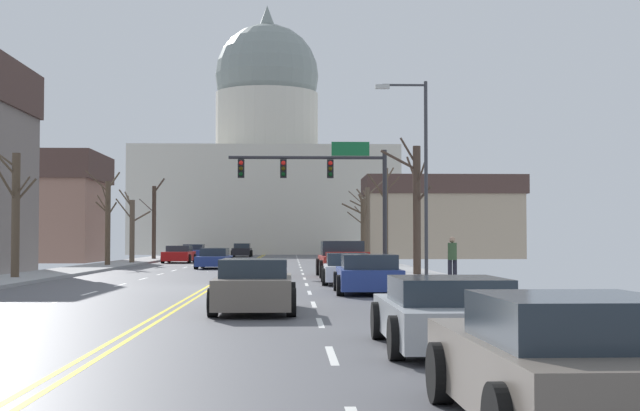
{
  "coord_description": "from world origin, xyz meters",
  "views": [
    {
      "loc": [
        2.89,
        -32.31,
        1.72
      ],
      "look_at": [
        4.98,
        31.54,
        4.1
      ],
      "focal_mm": 50.69,
      "sensor_mm": 36.0,
      "label": 1
    }
  ],
  "objects_px": {
    "signal_gantry": "(327,178)",
    "sedan_oncoming_01": "(179,255)",
    "sedan_near_05": "(564,366)",
    "sedan_oncoming_00": "(214,259)",
    "street_lamp_right": "(419,162)",
    "sedan_oncoming_03": "(242,251)",
    "sedan_near_02": "(368,275)",
    "sedan_near_03": "(255,287)",
    "sedan_near_01": "(347,269)",
    "sedan_oncoming_02": "(193,253)",
    "pedestrian_00": "(452,257)",
    "sedan_near_04": "(447,314)",
    "pickup_truck_near_00": "(343,261)"
  },
  "relations": [
    {
      "from": "sedan_oncoming_01",
      "to": "sedan_oncoming_03",
      "type": "height_order",
      "value": "sedan_oncoming_03"
    },
    {
      "from": "sedan_near_03",
      "to": "sedan_near_04",
      "type": "height_order",
      "value": "sedan_near_03"
    },
    {
      "from": "sedan_near_04",
      "to": "pedestrian_00",
      "type": "distance_m",
      "value": 19.94
    },
    {
      "from": "pickup_truck_near_00",
      "to": "signal_gantry",
      "type": "bearing_deg",
      "value": 99.93
    },
    {
      "from": "sedan_near_04",
      "to": "sedan_oncoming_02",
      "type": "relative_size",
      "value": 0.96
    },
    {
      "from": "sedan_oncoming_01",
      "to": "sedan_oncoming_02",
      "type": "distance_m",
      "value": 8.9
    },
    {
      "from": "pickup_truck_near_00",
      "to": "sedan_oncoming_03",
      "type": "distance_m",
      "value": 47.37
    },
    {
      "from": "street_lamp_right",
      "to": "pedestrian_00",
      "type": "bearing_deg",
      "value": -53.85
    },
    {
      "from": "sedan_near_01",
      "to": "sedan_oncoming_01",
      "type": "distance_m",
      "value": 32.96
    },
    {
      "from": "sedan_near_05",
      "to": "pedestrian_00",
      "type": "bearing_deg",
      "value": 81.97
    },
    {
      "from": "signal_gantry",
      "to": "sedan_near_02",
      "type": "height_order",
      "value": "signal_gantry"
    },
    {
      "from": "sedan_oncoming_00",
      "to": "sedan_near_04",
      "type": "bearing_deg",
      "value": -79.96
    },
    {
      "from": "sedan_oncoming_00",
      "to": "sedan_oncoming_03",
      "type": "distance_m",
      "value": 35.1
    },
    {
      "from": "sedan_near_01",
      "to": "sedan_oncoming_00",
      "type": "relative_size",
      "value": 1.01
    },
    {
      "from": "signal_gantry",
      "to": "sedan_oncoming_01",
      "type": "height_order",
      "value": "signal_gantry"
    },
    {
      "from": "sedan_oncoming_02",
      "to": "sedan_oncoming_00",
      "type": "bearing_deg",
      "value": -80.71
    },
    {
      "from": "street_lamp_right",
      "to": "pickup_truck_near_00",
      "type": "relative_size",
      "value": 1.46
    },
    {
      "from": "street_lamp_right",
      "to": "sedan_oncoming_01",
      "type": "height_order",
      "value": "street_lamp_right"
    },
    {
      "from": "sedan_near_01",
      "to": "sedan_near_02",
      "type": "bearing_deg",
      "value": -87.33
    },
    {
      "from": "sedan_near_01",
      "to": "sedan_near_02",
      "type": "height_order",
      "value": "sedan_near_02"
    },
    {
      "from": "pickup_truck_near_00",
      "to": "sedan_near_05",
      "type": "distance_m",
      "value": 33.46
    },
    {
      "from": "sedan_oncoming_01",
      "to": "sedan_near_02",
      "type": "bearing_deg",
      "value": -74.2
    },
    {
      "from": "sedan_near_01",
      "to": "pedestrian_00",
      "type": "height_order",
      "value": "pedestrian_00"
    },
    {
      "from": "pickup_truck_near_00",
      "to": "sedan_near_05",
      "type": "height_order",
      "value": "pickup_truck_near_00"
    },
    {
      "from": "signal_gantry",
      "to": "sedan_oncoming_01",
      "type": "relative_size",
      "value": 1.71
    },
    {
      "from": "pickup_truck_near_00",
      "to": "sedan_near_01",
      "type": "distance_m",
      "value": 6.78
    },
    {
      "from": "sedan_near_05",
      "to": "sedan_oncoming_02",
      "type": "distance_m",
      "value": 67.7
    },
    {
      "from": "sedan_near_04",
      "to": "sedan_oncoming_00",
      "type": "xyz_separation_m",
      "value": [
        -6.93,
        39.14,
        0.01
      ]
    },
    {
      "from": "pickup_truck_near_00",
      "to": "sedan_oncoming_03",
      "type": "height_order",
      "value": "pickup_truck_near_00"
    },
    {
      "from": "sedan_oncoming_01",
      "to": "pedestrian_00",
      "type": "relative_size",
      "value": 2.77
    },
    {
      "from": "signal_gantry",
      "to": "pickup_truck_near_00",
      "type": "distance_m",
      "value": 5.29
    },
    {
      "from": "sedan_near_01",
      "to": "sedan_oncoming_03",
      "type": "height_order",
      "value": "sedan_oncoming_03"
    },
    {
      "from": "sedan_near_03",
      "to": "pickup_truck_near_00",
      "type": "bearing_deg",
      "value": 80.78
    },
    {
      "from": "sedan_near_04",
      "to": "sedan_oncoming_02",
      "type": "height_order",
      "value": "sedan_oncoming_02"
    },
    {
      "from": "sedan_oncoming_01",
      "to": "pedestrian_00",
      "type": "bearing_deg",
      "value": -66.29
    },
    {
      "from": "sedan_near_01",
      "to": "sedan_near_03",
      "type": "height_order",
      "value": "sedan_near_03"
    },
    {
      "from": "signal_gantry",
      "to": "sedan_oncoming_01",
      "type": "xyz_separation_m",
      "value": [
        -9.96,
        21.17,
        -4.19
      ]
    },
    {
      "from": "sedan_near_03",
      "to": "sedan_near_05",
      "type": "height_order",
      "value": "sedan_near_03"
    },
    {
      "from": "signal_gantry",
      "to": "pedestrian_00",
      "type": "height_order",
      "value": "signal_gantry"
    },
    {
      "from": "sedan_oncoming_00",
      "to": "pedestrian_00",
      "type": "xyz_separation_m",
      "value": [
        10.55,
        -19.54,
        0.51
      ]
    },
    {
      "from": "sedan_oncoming_03",
      "to": "sedan_oncoming_02",
      "type": "bearing_deg",
      "value": -103.77
    },
    {
      "from": "sedan_near_02",
      "to": "sedan_near_03",
      "type": "xyz_separation_m",
      "value": [
        -3.32,
        -7.27,
        0.01
      ]
    },
    {
      "from": "signal_gantry",
      "to": "sedan_near_05",
      "type": "distance_m",
      "value": 37.06
    },
    {
      "from": "sedan_near_05",
      "to": "sedan_oncoming_00",
      "type": "relative_size",
      "value": 0.92
    },
    {
      "from": "sedan_oncoming_01",
      "to": "sedan_oncoming_03",
      "type": "bearing_deg",
      "value": 81.37
    },
    {
      "from": "street_lamp_right",
      "to": "sedan_oncoming_02",
      "type": "xyz_separation_m",
      "value": [
        -13.07,
        39.83,
        -4.12
      ]
    },
    {
      "from": "pedestrian_00",
      "to": "sedan_oncoming_02",
      "type": "bearing_deg",
      "value": 108.88
    },
    {
      "from": "sedan_near_01",
      "to": "sedan_oncoming_00",
      "type": "distance_m",
      "value": 19.67
    },
    {
      "from": "street_lamp_right",
      "to": "sedan_near_03",
      "type": "relative_size",
      "value": 1.75
    },
    {
      "from": "sedan_near_01",
      "to": "sedan_oncoming_00",
      "type": "height_order",
      "value": "sedan_oncoming_00"
    }
  ]
}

